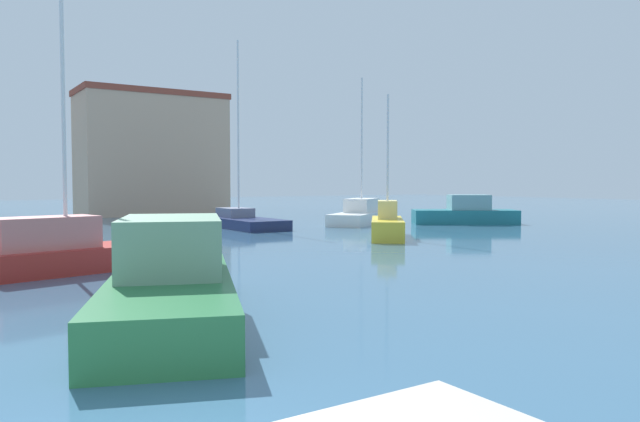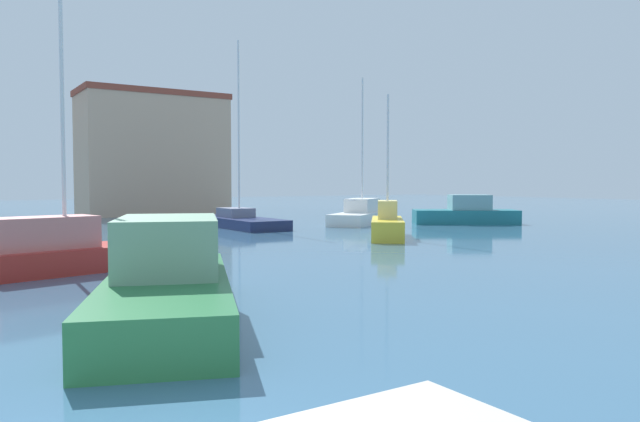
{
  "view_description": "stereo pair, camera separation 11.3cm",
  "coord_description": "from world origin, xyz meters",
  "px_view_note": "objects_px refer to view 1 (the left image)",
  "views": [
    {
      "loc": [
        -1.15,
        -4.85,
        2.79
      ],
      "look_at": [
        15.15,
        20.02,
        1.37
      ],
      "focal_mm": 33.51,
      "sensor_mm": 36.0,
      "label": 1
    },
    {
      "loc": [
        -1.06,
        -4.91,
        2.79
      ],
      "look_at": [
        15.15,
        20.02,
        1.37
      ],
      "focal_mm": 33.51,
      "sensor_mm": 36.0,
      "label": 2
    }
  ],
  "objects_px": {
    "sailboat_white_outer_mooring": "(361,214)",
    "motorboat_teal_mid_harbor": "(466,213)",
    "sailboat_yellow_distant_north": "(387,224)",
    "sailboat_red_distant_east": "(61,252)",
    "sailboat_navy_behind_lamppost": "(238,220)",
    "motorboat_green_near_pier": "(171,282)"
  },
  "relations": [
    {
      "from": "sailboat_yellow_distant_north",
      "to": "motorboat_green_near_pier",
      "type": "height_order",
      "value": "sailboat_yellow_distant_north"
    },
    {
      "from": "sailboat_red_distant_east",
      "to": "motorboat_green_near_pier",
      "type": "distance_m",
      "value": 8.07
    },
    {
      "from": "sailboat_yellow_distant_north",
      "to": "sailboat_red_distant_east",
      "type": "bearing_deg",
      "value": -167.93
    },
    {
      "from": "sailboat_yellow_distant_north",
      "to": "sailboat_red_distant_east",
      "type": "xyz_separation_m",
      "value": [
        -15.85,
        -3.39,
        -0.03
      ]
    },
    {
      "from": "sailboat_navy_behind_lamppost",
      "to": "motorboat_green_near_pier",
      "type": "bearing_deg",
      "value": -118.51
    },
    {
      "from": "sailboat_yellow_distant_north",
      "to": "sailboat_white_outer_mooring",
      "type": "relative_size",
      "value": 0.73
    },
    {
      "from": "motorboat_teal_mid_harbor",
      "to": "motorboat_green_near_pier",
      "type": "height_order",
      "value": "motorboat_green_near_pier"
    },
    {
      "from": "sailboat_white_outer_mooring",
      "to": "motorboat_teal_mid_harbor",
      "type": "bearing_deg",
      "value": -37.57
    },
    {
      "from": "sailboat_yellow_distant_north",
      "to": "sailboat_navy_behind_lamppost",
      "type": "height_order",
      "value": "sailboat_navy_behind_lamppost"
    },
    {
      "from": "sailboat_red_distant_east",
      "to": "motorboat_green_near_pier",
      "type": "height_order",
      "value": "sailboat_red_distant_east"
    },
    {
      "from": "sailboat_yellow_distant_north",
      "to": "motorboat_teal_mid_harbor",
      "type": "height_order",
      "value": "sailboat_yellow_distant_north"
    },
    {
      "from": "motorboat_teal_mid_harbor",
      "to": "sailboat_navy_behind_lamppost",
      "type": "height_order",
      "value": "sailboat_navy_behind_lamppost"
    },
    {
      "from": "sailboat_yellow_distant_north",
      "to": "sailboat_white_outer_mooring",
      "type": "height_order",
      "value": "sailboat_white_outer_mooring"
    },
    {
      "from": "sailboat_white_outer_mooring",
      "to": "sailboat_red_distant_east",
      "type": "distance_m",
      "value": 24.89
    },
    {
      "from": "sailboat_white_outer_mooring",
      "to": "motorboat_green_near_pier",
      "type": "xyz_separation_m",
      "value": [
        -20.67,
        -20.81,
        0.13
      ]
    },
    {
      "from": "sailboat_yellow_distant_north",
      "to": "sailboat_red_distant_east",
      "type": "relative_size",
      "value": 0.67
    },
    {
      "from": "motorboat_teal_mid_harbor",
      "to": "sailboat_navy_behind_lamppost",
      "type": "xyz_separation_m",
      "value": [
        -14.14,
        5.73,
        -0.28
      ]
    },
    {
      "from": "sailboat_red_distant_east",
      "to": "sailboat_navy_behind_lamppost",
      "type": "relative_size",
      "value": 0.92
    },
    {
      "from": "sailboat_yellow_distant_north",
      "to": "sailboat_red_distant_east",
      "type": "distance_m",
      "value": 16.21
    },
    {
      "from": "sailboat_white_outer_mooring",
      "to": "motorboat_teal_mid_harbor",
      "type": "relative_size",
      "value": 1.41
    },
    {
      "from": "sailboat_red_distant_east",
      "to": "motorboat_teal_mid_harbor",
      "type": "xyz_separation_m",
      "value": [
        26.93,
        8.49,
        0.07
      ]
    },
    {
      "from": "sailboat_yellow_distant_north",
      "to": "sailboat_white_outer_mooring",
      "type": "distance_m",
      "value": 10.88
    }
  ]
}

